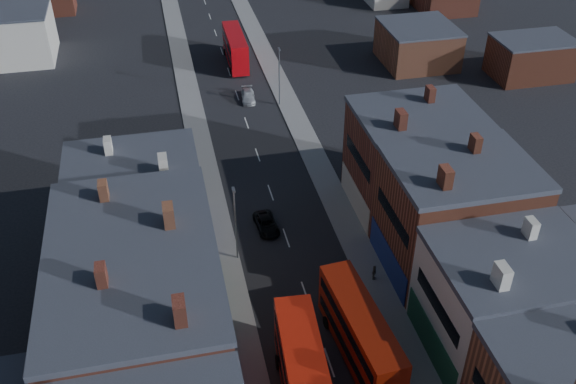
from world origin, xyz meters
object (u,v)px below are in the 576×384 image
bus_1 (360,333)px  ped_3 (374,272)px  car_3 (248,96)px  car_2 (267,224)px  bus_0 (305,383)px  bus_2 (235,48)px

bus_1 → ped_3: bus_1 is taller
car_3 → ped_3: ped_3 is taller
bus_1 → car_2: bus_1 is taller
bus_0 → ped_3: 15.48m
car_3 → bus_2: bearing=94.2°
bus_0 → car_3: (4.23, 50.01, -2.29)m
bus_1 → car_3: size_ratio=2.73×
car_2 → ped_3: 12.54m
bus_1 → car_2: bearing=97.9°
bus_0 → bus_2: size_ratio=1.15×
bus_2 → ped_3: size_ratio=7.10×
bus_2 → car_3: bearing=-90.3°
bus_2 → car_2: bus_2 is taller
bus_1 → car_3: (-1.14, 46.20, -2.09)m
bus_1 → car_3: 46.26m
ped_3 → car_3: bearing=30.3°
car_2 → ped_3: bearing=-53.6°
bus_2 → car_2: 41.05m
bus_2 → bus_0: bearing=-93.3°
car_3 → ped_3: (5.24, -37.93, 0.27)m
bus_0 → car_2: bus_0 is taller
ped_3 → bus_0: bearing=164.3°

